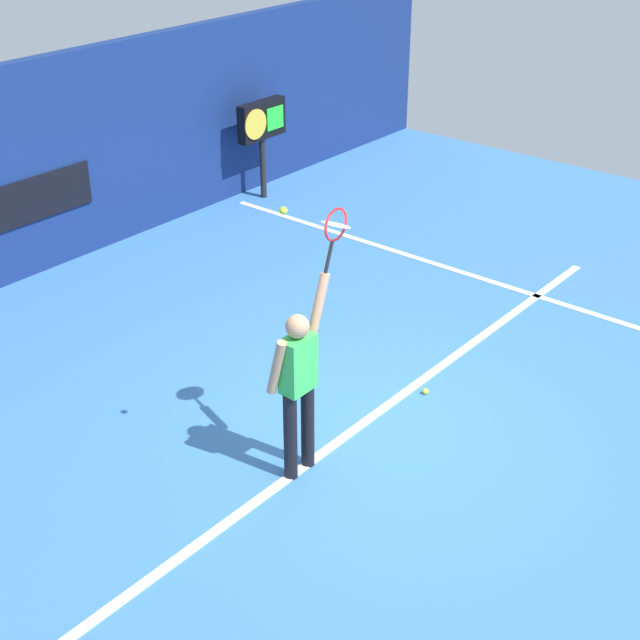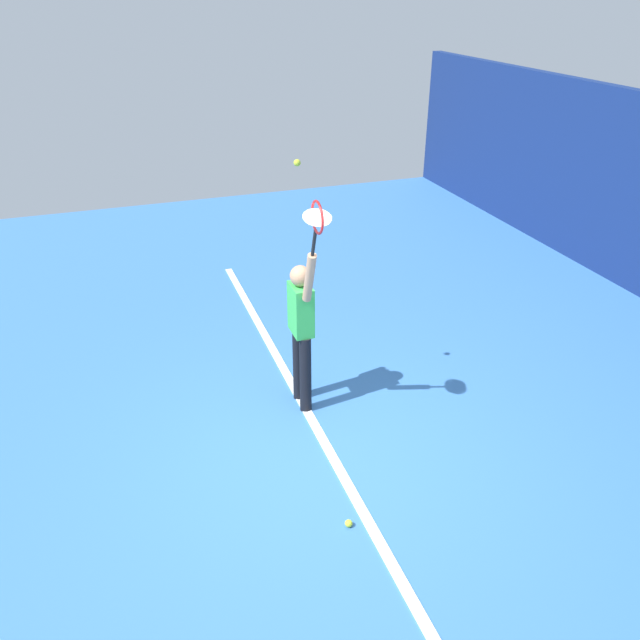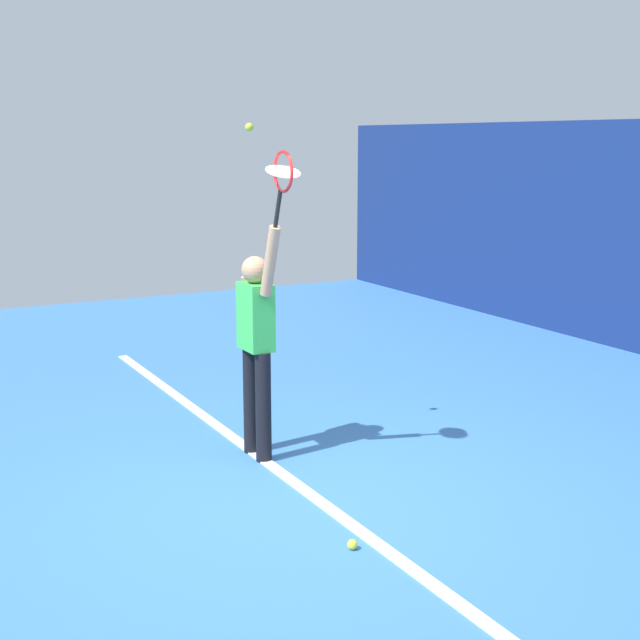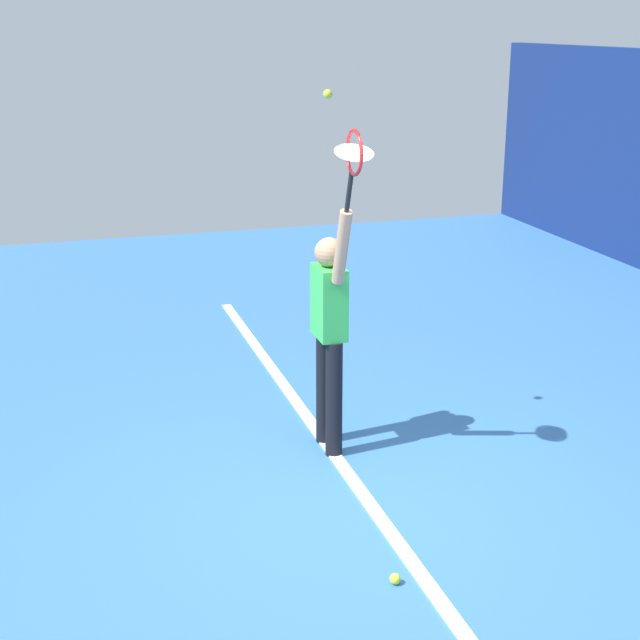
# 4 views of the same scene
# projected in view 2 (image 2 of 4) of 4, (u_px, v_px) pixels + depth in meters

# --- Properties ---
(ground_plane) EXTENTS (18.00, 18.00, 0.00)m
(ground_plane) POSITION_uv_depth(u_px,v_px,m) (320.00, 460.00, 6.40)
(ground_plane) COLOR #3870B2
(court_baseline) EXTENTS (10.00, 0.10, 0.01)m
(court_baseline) POSITION_uv_depth(u_px,v_px,m) (332.00, 457.00, 6.43)
(court_baseline) COLOR white
(court_baseline) RESTS_ON ground_plane
(tennis_player) EXTENTS (0.68, 0.31, 1.97)m
(tennis_player) POSITION_uv_depth(u_px,v_px,m) (302.00, 325.00, 6.78)
(tennis_player) COLOR black
(tennis_player) RESTS_ON ground_plane
(tennis_racket) EXTENTS (0.40, 0.27, 0.63)m
(tennis_racket) POSITION_uv_depth(u_px,v_px,m) (317.00, 220.00, 5.72)
(tennis_racket) COLOR black
(tennis_ball) EXTENTS (0.07, 0.07, 0.07)m
(tennis_ball) POSITION_uv_depth(u_px,v_px,m) (297.00, 163.00, 6.10)
(tennis_ball) COLOR #CCE033
(spare_ball) EXTENTS (0.07, 0.07, 0.07)m
(spare_ball) POSITION_uv_depth(u_px,v_px,m) (349.00, 523.00, 5.61)
(spare_ball) COLOR #CCE033
(spare_ball) RESTS_ON ground_plane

